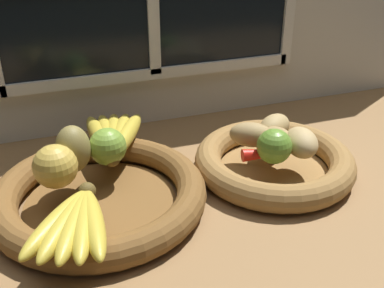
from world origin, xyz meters
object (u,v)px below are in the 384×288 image
banana_bunch_front (75,222)px  potato_oblong (251,135)px  fruit_bowl_left (100,195)px  potato_large (276,139)px  pear_brown (73,149)px  potato_small (301,142)px  apple_green_back (108,147)px  chili_pepper (275,153)px  lime_near (274,146)px  banana_bunch_back (113,136)px  fruit_bowl_right (274,162)px  apple_golden_left (55,165)px  potato_back (274,127)px

banana_bunch_front → potato_oblong: potato_oblong is taller
fruit_bowl_left → potato_large: bearing=-0.0°
pear_brown → potato_oblong: 32.05cm
potato_oblong → banana_bunch_front: bearing=-156.6°
potato_small → apple_green_back: bearing=165.7°
apple_green_back → pear_brown: size_ratio=0.79×
chili_pepper → banana_bunch_front: bearing=-156.3°
potato_small → chili_pepper: (-5.04, 0.29, -1.33)cm
banana_bunch_front → lime_near: bearing=12.8°
banana_bunch_back → potato_large: bearing=-23.6°
lime_near → fruit_bowl_right: bearing=56.3°
lime_near → chili_pepper: 2.31cm
banana_bunch_back → potato_large: 30.23cm
chili_pepper → fruit_bowl_left: bearing=-175.8°
banana_bunch_back → lime_near: size_ratio=3.12×
banana_bunch_back → apple_green_back: bearing=-107.0°
apple_golden_left → fruit_bowl_right: bearing=-2.0°
potato_small → lime_near: (-5.83, -0.68, 0.61)cm
banana_bunch_front → chili_pepper: banana_bunch_front is taller
banana_bunch_front → potato_small: (40.75, 8.65, 0.96)cm
apple_golden_left → banana_bunch_front: (1.30, -13.20, -2.05)cm
apple_green_back → potato_small: 34.09cm
pear_brown → lime_near: pear_brown is taller
apple_golden_left → banana_bunch_front: size_ratio=0.40×
apple_green_back → potato_small: apple_green_back is taller
pear_brown → banana_bunch_front: pear_brown is taller
pear_brown → fruit_bowl_left: bearing=-57.5°
potato_back → potato_large: bearing=-114.4°
banana_bunch_front → lime_near: lime_near is taller
pear_brown → potato_large: 35.94cm
potato_back → chili_pepper: size_ratio=0.65×
banana_bunch_back → potato_large: size_ratio=2.86×
potato_back → banana_bunch_front: bearing=-157.6°
apple_green_back → lime_near: 28.68cm
banana_bunch_back → chili_pepper: bearing=-30.2°
apple_golden_left → chili_pepper: size_ratio=0.60×
pear_brown → potato_oblong: pear_brown is taller
potato_large → lime_near: (-2.60, -3.90, 1.00)cm
fruit_bowl_right → potato_back: size_ratio=3.89×
banana_bunch_back → potato_back: potato_back is taller
fruit_bowl_left → apple_green_back: apple_green_back is taller
potato_oblong → lime_near: 6.85cm
apple_golden_left → potato_small: size_ratio=0.89×
fruit_bowl_right → potato_small: (3.22, -3.22, 5.13)cm
fruit_bowl_left → potato_large: size_ratio=5.29×
banana_bunch_front → pear_brown: bearing=83.3°
fruit_bowl_right → banana_bunch_back: bearing=156.4°
apple_green_back → banana_bunch_back: 7.40cm
apple_green_back → potato_large: (29.80, -5.21, -1.18)cm
fruit_bowl_left → potato_oblong: (28.93, 2.82, 4.94)cm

